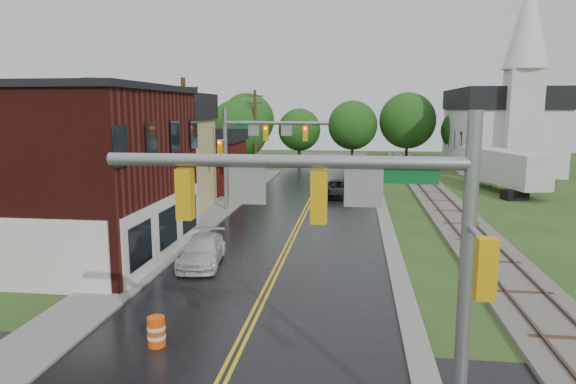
% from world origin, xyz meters
% --- Properties ---
extents(main_road, '(10.00, 90.00, 0.02)m').
position_xyz_m(main_road, '(0.00, 30.00, 0.00)').
color(main_road, black).
rests_on(main_road, ground).
extents(curb_right, '(0.80, 70.00, 0.12)m').
position_xyz_m(curb_right, '(5.40, 35.00, 0.00)').
color(curb_right, gray).
rests_on(curb_right, ground).
extents(sidewalk_left, '(2.40, 50.00, 0.12)m').
position_xyz_m(sidewalk_left, '(-6.20, 25.00, 0.00)').
color(sidewalk_left, gray).
rests_on(sidewalk_left, ground).
extents(brick_building, '(14.30, 10.30, 8.30)m').
position_xyz_m(brick_building, '(-12.48, 15.00, 4.15)').
color(brick_building, '#41120E').
rests_on(brick_building, ground).
extents(yellow_house, '(8.00, 7.00, 6.40)m').
position_xyz_m(yellow_house, '(-11.00, 26.00, 3.20)').
color(yellow_house, tan).
rests_on(yellow_house, ground).
extents(darkred_building, '(7.00, 6.00, 4.40)m').
position_xyz_m(darkred_building, '(-10.00, 35.00, 2.20)').
color(darkred_building, '#3F0F0C').
rests_on(darkred_building, ground).
extents(church, '(10.40, 18.40, 20.00)m').
position_xyz_m(church, '(20.00, 53.74, 5.83)').
color(church, silver).
rests_on(church, ground).
extents(railroad, '(3.20, 80.00, 0.30)m').
position_xyz_m(railroad, '(10.00, 35.00, 0.11)').
color(railroad, '#59544C').
rests_on(railroad, ground).
extents(traffic_signal_near, '(7.34, 0.30, 7.20)m').
position_xyz_m(traffic_signal_near, '(3.47, 2.00, 4.97)').
color(traffic_signal_near, gray).
rests_on(traffic_signal_near, ground).
extents(traffic_signal_far, '(7.34, 0.43, 7.20)m').
position_xyz_m(traffic_signal_far, '(-3.47, 27.00, 4.97)').
color(traffic_signal_far, gray).
rests_on(traffic_signal_far, ground).
extents(utility_pole_b, '(1.80, 0.28, 9.00)m').
position_xyz_m(utility_pole_b, '(-6.80, 22.00, 4.72)').
color(utility_pole_b, '#382616').
rests_on(utility_pole_b, ground).
extents(utility_pole_c, '(1.80, 0.28, 9.00)m').
position_xyz_m(utility_pole_c, '(-6.80, 44.00, 4.72)').
color(utility_pole_c, '#382616').
rests_on(utility_pole_c, ground).
extents(tree_left_b, '(7.60, 7.60, 9.69)m').
position_xyz_m(tree_left_b, '(-17.85, 31.90, 5.72)').
color(tree_left_b, black).
rests_on(tree_left_b, ground).
extents(tree_left_c, '(6.00, 6.00, 7.65)m').
position_xyz_m(tree_left_c, '(-13.85, 39.90, 4.51)').
color(tree_left_c, black).
rests_on(tree_left_c, ground).
extents(tree_left_e, '(6.40, 6.40, 8.16)m').
position_xyz_m(tree_left_e, '(-8.85, 45.90, 4.81)').
color(tree_left_e, black).
rests_on(tree_left_e, ground).
extents(suv_dark, '(2.27, 4.83, 1.34)m').
position_xyz_m(suv_dark, '(2.11, 33.66, 0.67)').
color(suv_dark, black).
rests_on(suv_dark, ground).
extents(pickup_white, '(2.34, 4.66, 1.30)m').
position_xyz_m(pickup_white, '(-3.56, 14.43, 0.65)').
color(pickup_white, silver).
rests_on(pickup_white, ground).
extents(semi_trailer, '(5.24, 11.42, 3.59)m').
position_xyz_m(semi_trailer, '(16.06, 38.34, 2.16)').
color(semi_trailer, black).
rests_on(semi_trailer, ground).
extents(construction_barrel, '(0.56, 0.56, 0.95)m').
position_xyz_m(construction_barrel, '(-2.50, 6.15, 0.48)').
color(construction_barrel, '#F0500A').
rests_on(construction_barrel, ground).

